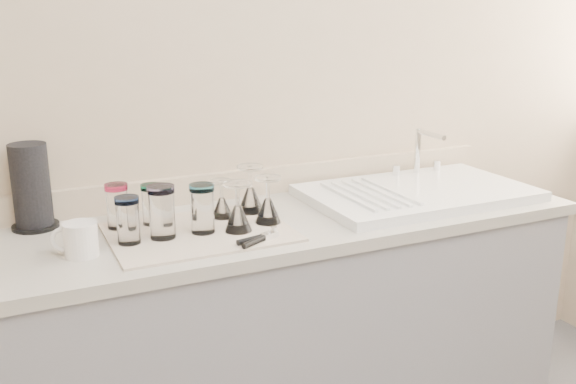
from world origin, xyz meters
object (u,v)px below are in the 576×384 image
tumbler_teal (117,206)px  tumbler_magenta (128,220)px  goblet_front_left (238,215)px  tumbler_cyan (152,204)px  can_opener (259,239)px  goblet_front_right (268,207)px  tumbler_lavender (202,208)px  goblet_back_left (222,205)px  paper_towel_roll (31,187)px  white_mug (80,239)px  goblet_back_right (251,196)px  sink_unit (417,192)px  tumbler_blue (162,212)px

tumbler_teal → tumbler_magenta: same height
goblet_front_left → tumbler_cyan: bearing=141.1°
tumbler_cyan → can_opener: bearing=-50.6°
goblet_front_right → tumbler_lavender: bearing=-179.6°
goblet_back_left → paper_towel_roll: (-0.57, 0.17, 0.08)m
goblet_front_left → can_opener: 0.13m
tumbler_lavender → white_mug: size_ratio=1.06×
tumbler_teal → goblet_front_left: size_ratio=0.92×
goblet_back_right → paper_towel_roll: bearing=167.0°
tumbler_magenta → tumbler_lavender: size_ratio=0.92×
sink_unit → goblet_front_left: (-0.74, -0.09, 0.04)m
tumbler_lavender → sink_unit: bearing=4.0°
goblet_front_right → goblet_back_left: bearing=135.5°
goblet_back_left → paper_towel_roll: 0.60m
tumbler_lavender → goblet_front_left: (0.10, -0.03, -0.03)m
sink_unit → goblet_back_left: size_ratio=6.47×
white_mug → tumbler_lavender: bearing=3.6°
sink_unit → goblet_back_left: bearing=175.7°
goblet_front_right → paper_towel_roll: 0.75m
paper_towel_roll → tumbler_cyan: bearing=-22.5°
goblet_front_left → goblet_front_right: goblet_front_left is taller
sink_unit → tumbler_lavender: size_ratio=5.36×
goblet_back_left → goblet_front_right: (0.12, -0.11, 0.01)m
tumbler_lavender → tumbler_blue: bearing=177.7°
goblet_back_right → white_mug: size_ratio=1.11×
tumbler_cyan → goblet_front_left: 0.29m
goblet_front_left → tumbler_teal: bearing=150.3°
goblet_back_right → goblet_front_left: goblet_back_right is taller
goblet_back_right → can_opener: goblet_back_right is taller
goblet_front_left → white_mug: size_ratio=1.08×
sink_unit → tumbler_cyan: (-0.97, 0.09, 0.05)m
sink_unit → tumbler_blue: size_ratio=5.07×
sink_unit → can_opener: (-0.72, -0.21, -0.00)m
goblet_back_left → goblet_front_left: 0.15m
tumbler_teal → paper_towel_roll: size_ratio=0.52×
tumbler_lavender → can_opener: (0.12, -0.15, -0.07)m
tumbler_teal → paper_towel_roll: bearing=150.4°
tumbler_magenta → goblet_back_right: size_ratio=0.88×
goblet_front_right → can_opener: size_ratio=1.07×
goblet_back_left → goblet_front_right: bearing=-44.5°
tumbler_teal → tumbler_blue: size_ratio=0.88×
tumbler_blue → goblet_front_left: 0.23m
tumbler_lavender → goblet_front_left: 0.11m
tumbler_lavender → can_opener: size_ratio=1.08×
tumbler_cyan → tumbler_magenta: tumbler_magenta is taller
can_opener → goblet_front_right: bearing=57.7°
goblet_back_right → white_mug: goblet_back_right is taller
tumbler_lavender → paper_towel_roll: paper_towel_roll is taller
goblet_back_right → tumbler_lavender: bearing=-147.9°
tumbler_lavender → goblet_front_left: goblet_front_left is taller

